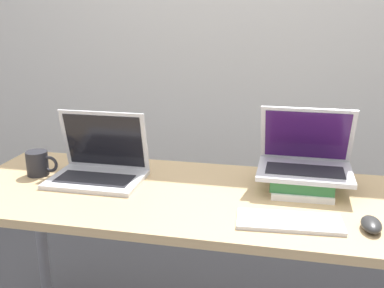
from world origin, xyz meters
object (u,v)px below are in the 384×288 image
book_stack (301,181)px  mug (38,163)px  laptop_on_books (305,159)px  laptop_left (99,166)px  wireless_keyboard (289,221)px  mouse (371,224)px

book_stack → mug: mug is taller
laptop_on_books → mug: 1.01m
laptop_left → wireless_keyboard: (0.71, -0.23, -0.04)m
mug → laptop_on_books: bearing=5.0°
mouse → mug: bearing=170.0°
book_stack → mug: (-1.00, -0.07, 0.02)m
wireless_keyboard → laptop_on_books: bearing=81.3°
mouse → mug: size_ratio=0.81×
laptop_on_books → mouse: size_ratio=3.19×
laptop_on_books → wireless_keyboard: 0.33m
laptop_left → laptop_on_books: laptop_on_books is taller
mug → wireless_keyboard: bearing=-12.8°
book_stack → mug: bearing=-176.1°
book_stack → mug: 1.00m
wireless_keyboard → mouse: size_ratio=3.13×
laptop_on_books → wireless_keyboard: laptop_on_books is taller
book_stack → laptop_on_books: 0.08m
mouse → mug: mug is taller
book_stack → mouse: 0.34m
laptop_left → wireless_keyboard: laptop_left is taller
laptop_left → book_stack: laptop_left is taller
laptop_left → book_stack: 0.75m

